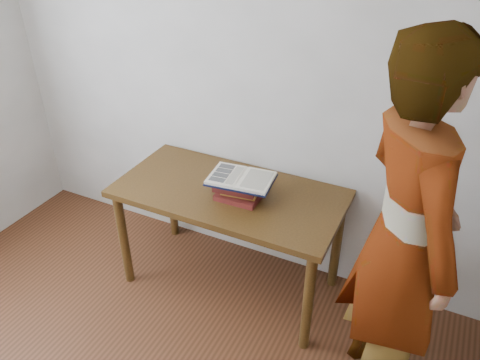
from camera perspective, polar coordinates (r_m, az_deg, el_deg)
The scene contains 4 objects.
desk at distance 2.87m, azimuth -1.33°, elevation -2.96°, with size 1.38×0.69×0.74m.
book_stack at distance 2.72m, azimuth -0.19°, elevation -1.07°, with size 0.27×0.20×0.13m.
open_book at distance 2.66m, azimuth 0.15°, elevation 0.19°, with size 0.39×0.29×0.03m.
reader at distance 2.20m, azimuth 19.24°, elevation -7.11°, with size 0.69×0.46×1.91m, color tan.
Camera 1 is at (1.21, -0.71, 2.27)m, focal length 35.00 mm.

